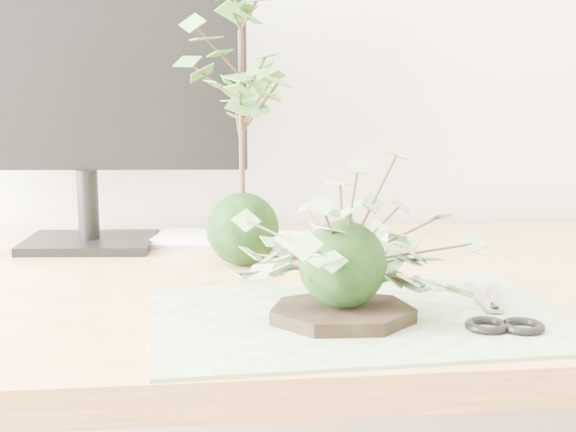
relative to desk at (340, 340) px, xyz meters
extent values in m
cube|color=tan|center=(0.00, 0.00, 0.07)|extent=(1.60, 0.70, 0.04)
cube|color=gray|center=(-0.01, -0.19, 0.09)|extent=(0.47, 0.32, 0.00)
cylinder|color=black|center=(-0.03, -0.20, 0.10)|extent=(0.17, 0.17, 0.01)
sphere|color=black|center=(-0.03, -0.20, 0.15)|extent=(0.09, 0.09, 0.09)
sphere|color=black|center=(-0.13, 0.08, 0.14)|extent=(0.10, 0.10, 0.10)
cylinder|color=#39271B|center=(-0.13, 0.08, 0.29)|extent=(0.01, 0.01, 0.25)
cube|color=#B1B1B9|center=(-0.07, 0.20, 0.09)|extent=(0.41, 0.21, 0.01)
cube|color=white|center=(-0.07, 0.20, 0.10)|extent=(0.38, 0.18, 0.01)
cube|color=black|center=(-0.36, 0.22, 0.09)|extent=(0.21, 0.16, 0.01)
cylinder|color=black|center=(-0.36, 0.22, 0.15)|extent=(0.03, 0.03, 0.11)
cube|color=black|center=(-0.36, 0.23, 0.36)|extent=(0.49, 0.07, 0.31)
cube|color=gray|center=(0.13, -0.14, 0.09)|extent=(0.02, 0.11, 0.00)
cube|color=gray|center=(0.15, -0.14, 0.09)|extent=(0.04, 0.11, 0.00)
torus|color=black|center=(0.12, -0.25, 0.10)|extent=(0.05, 0.05, 0.01)
torus|color=black|center=(0.16, -0.25, 0.10)|extent=(0.05, 0.05, 0.01)
camera|label=1|loc=(-0.18, -1.02, 0.36)|focal=50.00mm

